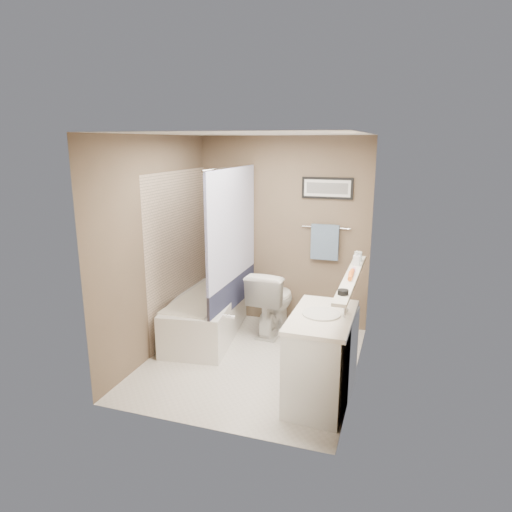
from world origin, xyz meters
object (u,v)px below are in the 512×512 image
(hair_brush_back, at_px, (351,273))
(glass_jar, at_px, (358,257))
(soap_bottle, at_px, (356,258))
(vanity, at_px, (322,360))
(toilet, at_px, (272,301))
(candle_bowl_near, at_px, (343,292))
(bathtub, at_px, (206,316))
(hair_brush_front, at_px, (350,276))

(hair_brush_back, height_order, glass_jar, glass_jar)
(soap_bottle, bearing_deg, hair_brush_back, -90.00)
(vanity, relative_size, soap_bottle, 6.17)
(soap_bottle, bearing_deg, toilet, 150.07)
(soap_bottle, bearing_deg, vanity, -103.60)
(candle_bowl_near, distance_m, glass_jar, 1.12)
(bathtub, distance_m, toilet, 0.84)
(candle_bowl_near, distance_m, hair_brush_back, 0.57)
(bathtub, xyz_separation_m, toilet, (0.73, 0.38, 0.16))
(hair_brush_front, bearing_deg, hair_brush_back, 90.00)
(vanity, distance_m, candle_bowl_near, 0.78)
(bathtub, bearing_deg, vanity, -39.75)
(hair_brush_back, bearing_deg, bathtub, 160.69)
(vanity, bearing_deg, hair_brush_back, 66.83)
(vanity, relative_size, glass_jar, 9.00)
(vanity, height_order, glass_jar, glass_jar)
(hair_brush_back, bearing_deg, candle_bowl_near, -90.00)
(bathtub, distance_m, vanity, 1.89)
(toilet, xyz_separation_m, candle_bowl_near, (1.05, -1.57, 0.73))
(soap_bottle, bearing_deg, hair_brush_front, -90.00)
(hair_brush_back, distance_m, soap_bottle, 0.40)
(glass_jar, bearing_deg, soap_bottle, -90.00)
(hair_brush_front, xyz_separation_m, soap_bottle, (0.00, 0.48, 0.05))
(hair_brush_back, xyz_separation_m, soap_bottle, (0.00, 0.40, 0.05))
(vanity, distance_m, hair_brush_back, 0.85)
(candle_bowl_near, relative_size, hair_brush_back, 0.41)
(hair_brush_front, relative_size, hair_brush_back, 1.00)
(bathtub, xyz_separation_m, glass_jar, (1.79, -0.07, 0.92))
(bathtub, relative_size, candle_bowl_near, 16.67)
(candle_bowl_near, height_order, glass_jar, glass_jar)
(bathtub, relative_size, vanity, 1.67)
(toilet, bearing_deg, vanity, 125.27)
(toilet, bearing_deg, glass_jar, 159.87)
(hair_brush_back, height_order, soap_bottle, soap_bottle)
(toilet, relative_size, candle_bowl_near, 9.04)
(toilet, bearing_deg, hair_brush_back, 139.37)
(soap_bottle, bearing_deg, bathtub, 172.65)
(glass_jar, bearing_deg, bathtub, 177.69)
(candle_bowl_near, bearing_deg, vanity, 132.73)
(hair_brush_back, xyz_separation_m, glass_jar, (0.00, 0.55, 0.03))
(bathtub, height_order, hair_brush_front, hair_brush_front)
(toilet, bearing_deg, bathtub, 30.14)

